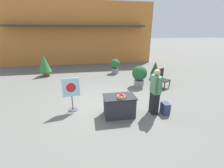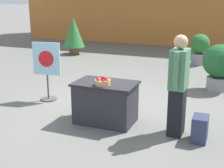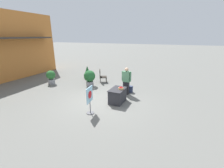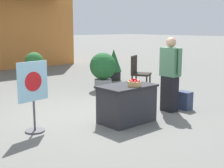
# 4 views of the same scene
# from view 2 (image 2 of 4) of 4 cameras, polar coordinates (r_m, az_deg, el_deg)

# --- Properties ---
(ground_plane) EXTENTS (120.00, 120.00, 0.00)m
(ground_plane) POSITION_cam_2_polar(r_m,az_deg,el_deg) (6.62, -0.07, -4.09)
(ground_plane) COLOR slate
(display_table) EXTENTS (1.12, 0.72, 0.76)m
(display_table) POSITION_cam_2_polar(r_m,az_deg,el_deg) (5.71, -1.17, -3.36)
(display_table) COLOR #2D2D33
(display_table) RESTS_ON ground_plane
(apple_basket) EXTENTS (0.27, 0.27, 0.16)m
(apple_basket) POSITION_cam_2_polar(r_m,az_deg,el_deg) (5.41, -1.70, 0.46)
(apple_basket) COLOR tan
(apple_basket) RESTS_ON display_table
(person_visitor) EXTENTS (0.27, 0.61, 1.68)m
(person_visitor) POSITION_cam_2_polar(r_m,az_deg,el_deg) (5.18, 12.02, -0.24)
(person_visitor) COLOR black
(person_visitor) RESTS_ON ground_plane
(backpack) EXTENTS (0.24, 0.34, 0.42)m
(backpack) POSITION_cam_2_polar(r_m,az_deg,el_deg) (5.24, 15.76, -7.87)
(backpack) COLOR #2D3856
(backpack) RESTS_ON ground_plane
(poster_board) EXTENTS (0.63, 0.36, 1.30)m
(poster_board) POSITION_cam_2_polar(r_m,az_deg,el_deg) (6.98, -11.82, 2.80)
(poster_board) COLOR #4C4C51
(poster_board) RESTS_ON ground_plane
(potted_plant_far_left) EXTENTS (0.84, 0.84, 1.47)m
(potted_plant_far_left) POSITION_cam_2_polar(r_m,az_deg,el_deg) (12.45, -7.05, 9.27)
(potted_plant_far_left) COLOR brown
(potted_plant_far_left) RESTS_ON ground_plane
(potted_plant_near_left) EXTENTS (0.81, 0.81, 1.14)m
(potted_plant_near_left) POSITION_cam_2_polar(r_m,az_deg,el_deg) (8.02, 19.01, 3.42)
(potted_plant_near_left) COLOR gray
(potted_plant_near_left) RESTS_ON ground_plane
(potted_plant_near_right) EXTENTS (0.66, 0.66, 1.03)m
(potted_plant_near_right) POSITION_cam_2_polar(r_m,az_deg,el_deg) (10.92, 15.73, 6.42)
(potted_plant_near_right) COLOR gray
(potted_plant_near_right) RESTS_ON ground_plane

